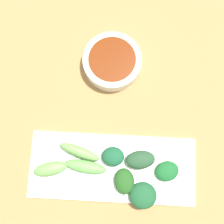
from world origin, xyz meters
TOP-DOWN VIEW (x-y plane):
  - tabletop at (0.00, 0.00)m, footprint 2.10×2.10m
  - sauce_bowl at (-0.17, -0.01)m, footprint 0.14×0.14m
  - serving_plate at (0.08, -0.00)m, footprint 0.15×0.38m
  - broccoli_leafy_0 at (0.06, 0.06)m, footprint 0.05×0.07m
  - broccoli_leafy_1 at (0.08, 0.12)m, footprint 0.06×0.06m
  - broccoli_stalk_2 at (0.09, -0.14)m, footprint 0.05×0.08m
  - broccoli_leafy_3 at (0.14, 0.07)m, footprint 0.06×0.06m
  - broccoli_stalk_4 at (0.08, -0.06)m, footprint 0.04×0.10m
  - broccoli_leafy_5 at (0.06, 0.00)m, footprint 0.05×0.05m
  - broccoli_leafy_6 at (0.11, 0.03)m, footprint 0.06×0.05m
  - broccoli_stalk_7 at (0.05, -0.08)m, footprint 0.05×0.10m

SIDE VIEW (x-z plane):
  - tabletop at x=0.00m, z-range 0.00..0.02m
  - serving_plate at x=0.08m, z-range 0.02..0.03m
  - sauce_bowl at x=-0.17m, z-range 0.02..0.06m
  - broccoli_leafy_1 at x=0.08m, z-range 0.03..0.05m
  - broccoli_stalk_4 at x=0.08m, z-range 0.03..0.06m
  - broccoli_leafy_6 at x=0.11m, z-range 0.03..0.06m
  - broccoli_leafy_5 at x=0.06m, z-range 0.03..0.06m
  - broccoli_leafy_3 at x=0.14m, z-range 0.03..0.06m
  - broccoli_stalk_7 at x=0.05m, z-range 0.03..0.06m
  - broccoli_leafy_0 at x=0.06m, z-range 0.03..0.06m
  - broccoli_stalk_2 at x=0.09m, z-range 0.03..0.06m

